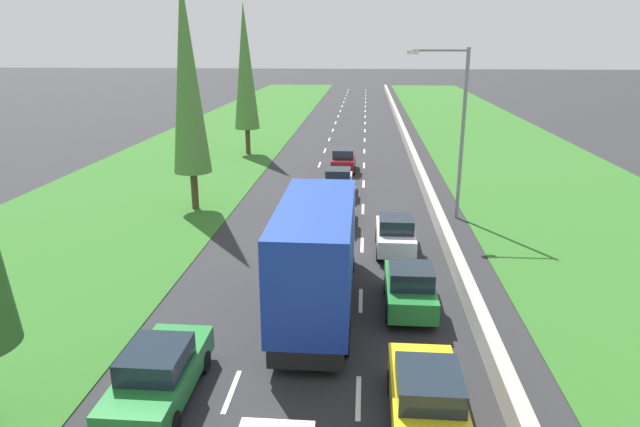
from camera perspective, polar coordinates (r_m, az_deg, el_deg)
ground_plane at (r=58.88m, az=2.85°, el=7.99°), size 300.00×300.00×0.00m
grass_verge_left at (r=60.59m, az=-9.31°, el=8.07°), size 14.00×140.00×0.04m
grass_verge_right at (r=60.19m, az=16.76°, el=7.51°), size 14.00×140.00×0.04m
median_barrier at (r=58.92m, az=8.46°, el=8.25°), size 0.44×120.00×0.85m
lane_markings at (r=58.88m, az=2.85°, el=8.00°), size 3.64×116.00×0.01m
yellow_sedan_right_lane at (r=14.79m, az=10.85°, el=-18.09°), size 1.82×4.50×1.64m
blue_box_truck_centre_lane at (r=19.70m, az=-0.22°, el=-3.98°), size 2.46×9.40×4.18m
black_hatchback_centre_lane at (r=29.50m, az=1.47°, el=0.47°), size 1.74×3.90×1.72m
silver_hatchback_centre_lane at (r=35.27m, az=1.86°, el=3.24°), size 1.74×3.90×1.72m
maroon_hatchback_centre_lane at (r=41.83m, az=2.39°, el=5.43°), size 1.74×3.90×1.72m
green_hatchback_right_lane at (r=20.46m, az=9.12°, el=-7.46°), size 1.74×3.90×1.72m
green_sedan_left_lane at (r=16.07m, az=-16.07°, el=-15.37°), size 1.82×4.50×1.64m
white_hatchback_right_lane at (r=25.87m, az=7.67°, el=-2.09°), size 1.74×3.90×1.72m
poplar_tree_second at (r=31.97m, az=-13.38°, el=13.40°), size 2.12×2.12×12.83m
poplar_tree_third at (r=48.17m, az=-7.62°, el=14.52°), size 2.11×2.11×12.39m
street_light_mast at (r=30.52m, az=13.72°, el=9.00°), size 3.20×0.28×9.00m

